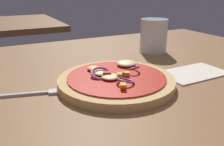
% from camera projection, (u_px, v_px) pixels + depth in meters
% --- Properties ---
extents(dining_table, '(1.14, 0.98, 0.03)m').
position_uv_depth(dining_table, '(141.00, 91.00, 0.51)').
color(dining_table, brown).
rests_on(dining_table, ground).
extents(pizza, '(0.24, 0.24, 0.04)m').
position_uv_depth(pizza, '(116.00, 80.00, 0.49)').
color(pizza, tan).
rests_on(pizza, dining_table).
extents(fork, '(0.19, 0.06, 0.01)m').
position_uv_depth(fork, '(31.00, 94.00, 0.45)').
color(fork, silver).
rests_on(fork, dining_table).
extents(beer_glass, '(0.08, 0.08, 0.10)m').
position_uv_depth(beer_glass, '(154.00, 37.00, 0.73)').
color(beer_glass, silver).
rests_on(beer_glass, dining_table).
extents(napkin, '(0.16, 0.10, 0.00)m').
position_uv_depth(napkin, '(193.00, 73.00, 0.56)').
color(napkin, silver).
rests_on(napkin, dining_table).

